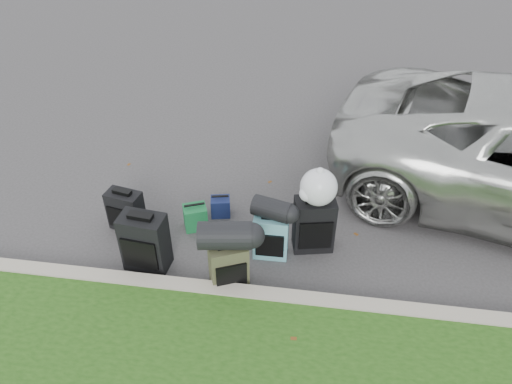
# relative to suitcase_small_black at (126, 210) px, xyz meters

# --- Properties ---
(ground) EXTENTS (120.00, 120.00, 0.00)m
(ground) POSITION_rel_suitcase_small_black_xyz_m (1.70, 0.03, -0.26)
(ground) COLOR #383535
(ground) RESTS_ON ground
(curb) EXTENTS (120.00, 0.18, 0.15)m
(curb) POSITION_rel_suitcase_small_black_xyz_m (1.70, -0.97, -0.19)
(curb) COLOR #9E937F
(curb) RESTS_ON ground
(suitcase_small_black) EXTENTS (0.46, 0.31, 0.53)m
(suitcase_small_black) POSITION_rel_suitcase_small_black_xyz_m (0.00, 0.00, 0.00)
(suitcase_small_black) COLOR black
(suitcase_small_black) RESTS_ON ground
(suitcase_large_black_left) EXTENTS (0.53, 0.35, 0.72)m
(suitcase_large_black_left) POSITION_rel_suitcase_small_black_xyz_m (0.46, -0.61, 0.09)
(suitcase_large_black_left) COLOR black
(suitcase_large_black_left) RESTS_ON ground
(suitcase_olive) EXTENTS (0.47, 0.39, 0.56)m
(suitcase_olive) POSITION_rel_suitcase_small_black_xyz_m (1.44, -0.75, 0.02)
(suitcase_olive) COLOR #353621
(suitcase_olive) RESTS_ON ground
(suitcase_teal) EXTENTS (0.40, 0.24, 0.57)m
(suitcase_teal) POSITION_rel_suitcase_small_black_xyz_m (1.84, -0.24, 0.02)
(suitcase_teal) COLOR teal
(suitcase_teal) RESTS_ON ground
(suitcase_large_black_right) EXTENTS (0.51, 0.37, 0.70)m
(suitcase_large_black_right) POSITION_rel_suitcase_small_black_xyz_m (2.32, -0.04, 0.08)
(suitcase_large_black_right) COLOR black
(suitcase_large_black_right) RESTS_ON ground
(tote_green) EXTENTS (0.35, 0.31, 0.32)m
(tote_green) POSITION_rel_suitcase_small_black_xyz_m (0.85, 0.11, -0.11)
(tote_green) COLOR #176733
(tote_green) RESTS_ON ground
(tote_navy) EXTENTS (0.28, 0.23, 0.26)m
(tote_navy) POSITION_rel_suitcase_small_black_xyz_m (1.11, 0.40, -0.13)
(tote_navy) COLOR #16204E
(tote_navy) RESTS_ON ground
(duffel_left) EXTENTS (0.60, 0.38, 0.30)m
(duffel_left) POSITION_rel_suitcase_small_black_xyz_m (1.41, -0.75, 0.45)
(duffel_left) COLOR black
(duffel_left) RESTS_ON suitcase_olive
(duffel_right) EXTENTS (0.48, 0.34, 0.24)m
(duffel_right) POSITION_rel_suitcase_small_black_xyz_m (1.84, -0.22, 0.42)
(duffel_right) COLOR black
(duffel_right) RESTS_ON suitcase_teal
(trash_bag) EXTENTS (0.42, 0.42, 0.42)m
(trash_bag) POSITION_rel_suitcase_small_black_xyz_m (2.34, -0.05, 0.64)
(trash_bag) COLOR white
(trash_bag) RESTS_ON suitcase_large_black_right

